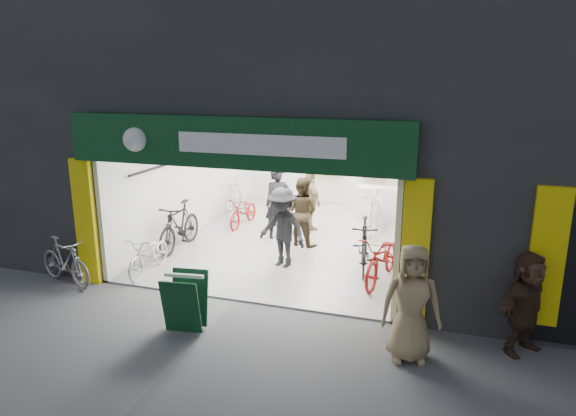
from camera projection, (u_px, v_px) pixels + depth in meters
The scene contains 17 objects.
ground at pixel (236, 301), 9.78m from camera, with size 60.00×60.00×0.00m, color #56565B.
building at pixel (344, 70), 13.01m from camera, with size 17.00×10.27×8.00m.
bike_left_front at pixel (149, 254), 11.09m from camera, with size 0.57×1.64×0.86m, color #B9BABE.
bike_left_midfront at pixel (179, 227), 12.50m from camera, with size 0.57×2.00×1.20m, color black.
bike_left_midback at pixel (244, 212), 14.51m from camera, with size 0.57×1.64×0.86m, color #9C0E0E.
bike_left_back at pixel (235, 198), 15.57m from camera, with size 0.54×1.90×1.14m, color #BCBDC1.
bike_right_front at pixel (364, 245), 11.22m from camera, with size 0.53×1.89×1.14m, color black.
bike_right_mid at pixel (383, 258), 10.58m from camera, with size 0.69×1.97×1.04m, color maroon.
bike_right_back at pixel (374, 212), 13.87m from camera, with size 0.54×1.93×1.16m, color silver.
parked_bike at pixel (65, 261), 10.47m from camera, with size 0.47×1.66×1.00m, color #A5A5AA.
customer_a at pixel (278, 204), 13.25m from camera, with size 0.70×0.46×1.91m, color black.
customer_b at pixel (302, 212), 12.75m from camera, with size 0.86×0.67×1.76m, color #322616.
customer_c at pixel (282, 228), 11.29m from camera, with size 1.18×0.68×1.83m, color black.
customer_d at pixel (310, 201), 13.98m from camera, with size 0.99×0.41×1.70m, color #927654.
pedestrian_near at pixel (411, 303), 7.59m from camera, with size 0.89×0.58×1.82m, color #957D56.
pedestrian_far at pixel (527, 303), 7.82m from camera, with size 1.52×0.48×1.64m, color #3D291C.
sandwich_board at pixel (185, 301), 8.54m from camera, with size 0.72×0.73×0.98m.
Camera 1 is at (3.72, -8.27, 4.19)m, focal length 32.00 mm.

